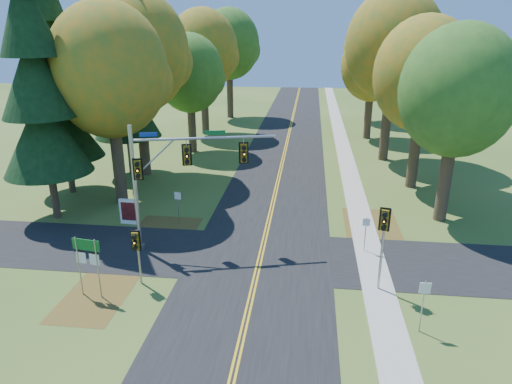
# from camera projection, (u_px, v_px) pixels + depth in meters

# --- Properties ---
(ground) EXTENTS (160.00, 160.00, 0.00)m
(ground) POSITION_uv_depth(u_px,v_px,m) (257.00, 274.00, 24.16)
(ground) COLOR #37521C
(ground) RESTS_ON ground
(road_main) EXTENTS (8.00, 160.00, 0.02)m
(road_main) POSITION_uv_depth(u_px,v_px,m) (257.00, 273.00, 24.16)
(road_main) COLOR black
(road_main) RESTS_ON ground
(road_cross) EXTENTS (60.00, 6.00, 0.02)m
(road_cross) POSITION_uv_depth(u_px,v_px,m) (261.00, 256.00, 26.03)
(road_cross) COLOR black
(road_cross) RESTS_ON ground
(centerline_left) EXTENTS (0.10, 160.00, 0.01)m
(centerline_left) POSITION_uv_depth(u_px,v_px,m) (255.00, 273.00, 24.17)
(centerline_left) COLOR gold
(centerline_left) RESTS_ON road_main
(centerline_right) EXTENTS (0.10, 160.00, 0.01)m
(centerline_right) POSITION_uv_depth(u_px,v_px,m) (258.00, 273.00, 24.14)
(centerline_right) COLOR gold
(centerline_right) RESTS_ON road_main
(sidewalk_east) EXTENTS (1.60, 160.00, 0.06)m
(sidewalk_east) POSITION_uv_depth(u_px,v_px,m) (376.00, 280.00, 23.47)
(sidewalk_east) COLOR #9E998E
(sidewalk_east) RESTS_ON ground
(leaf_patch_w_near) EXTENTS (4.00, 6.00, 0.00)m
(leaf_patch_w_near) POSITION_uv_depth(u_px,v_px,m) (161.00, 235.00, 28.62)
(leaf_patch_w_near) COLOR brown
(leaf_patch_w_near) RESTS_ON ground
(leaf_patch_e) EXTENTS (3.50, 8.00, 0.00)m
(leaf_patch_e) POSITION_uv_depth(u_px,v_px,m) (374.00, 232.00, 29.01)
(leaf_patch_e) COLOR brown
(leaf_patch_e) RESTS_ON ground
(leaf_patch_w_far) EXTENTS (3.00, 5.00, 0.00)m
(leaf_patch_w_far) POSITION_uv_depth(u_px,v_px,m) (97.00, 295.00, 22.19)
(leaf_patch_w_far) COLOR brown
(leaf_patch_w_far) RESTS_ON ground
(tree_w_a) EXTENTS (8.00, 8.00, 14.15)m
(tree_w_a) POSITION_uv_depth(u_px,v_px,m) (110.00, 71.00, 30.93)
(tree_w_a) COLOR #38281C
(tree_w_a) RESTS_ON ground
(tree_e_a) EXTENTS (7.20, 7.20, 12.73)m
(tree_e_a) POSITION_uv_depth(u_px,v_px,m) (459.00, 92.00, 28.17)
(tree_e_a) COLOR #38281C
(tree_e_a) RESTS_ON ground
(tree_w_b) EXTENTS (8.60, 8.60, 15.38)m
(tree_w_b) POSITION_uv_depth(u_px,v_px,m) (137.00, 53.00, 37.15)
(tree_w_b) COLOR #38281C
(tree_w_b) RESTS_ON ground
(tree_e_b) EXTENTS (7.60, 7.60, 13.33)m
(tree_e_b) POSITION_uv_depth(u_px,v_px,m) (425.00, 75.00, 34.47)
(tree_e_b) COLOR #38281C
(tree_e_b) RESTS_ON ground
(tree_w_c) EXTENTS (6.80, 6.80, 11.91)m
(tree_w_c) POSITION_uv_depth(u_px,v_px,m) (190.00, 74.00, 45.37)
(tree_w_c) COLOR #38281C
(tree_w_c) RESTS_ON ground
(tree_e_c) EXTENTS (8.80, 8.80, 15.79)m
(tree_e_c) POSITION_uv_depth(u_px,v_px,m) (394.00, 46.00, 41.56)
(tree_e_c) COLOR #38281C
(tree_e_c) RESTS_ON ground
(tree_w_d) EXTENTS (8.20, 8.20, 14.56)m
(tree_w_d) POSITION_uv_depth(u_px,v_px,m) (204.00, 50.00, 52.95)
(tree_w_d) COLOR #38281C
(tree_w_d) RESTS_ON ground
(tree_e_d) EXTENTS (7.00, 7.00, 12.32)m
(tree_e_d) POSITION_uv_depth(u_px,v_px,m) (373.00, 66.00, 51.03)
(tree_e_d) COLOR #38281C
(tree_e_d) RESTS_ON ground
(tree_w_e) EXTENTS (8.40, 8.40, 14.97)m
(tree_w_e) POSITION_uv_depth(u_px,v_px,m) (230.00, 44.00, 62.90)
(tree_w_e) COLOR #38281C
(tree_w_e) RESTS_ON ground
(tree_e_e) EXTENTS (7.80, 7.80, 13.74)m
(tree_e_e) POSITION_uv_depth(u_px,v_px,m) (373.00, 52.00, 60.57)
(tree_e_e) COLOR #38281C
(tree_e_e) RESTS_ON ground
(pine_a) EXTENTS (5.60, 5.60, 19.48)m
(pine_a) POSITION_uv_depth(u_px,v_px,m) (36.00, 81.00, 28.25)
(pine_a) COLOR #38281C
(pine_a) RESTS_ON ground
(pine_b) EXTENTS (5.60, 5.60, 17.31)m
(pine_b) POSITION_uv_depth(u_px,v_px,m) (58.00, 87.00, 33.44)
(pine_b) COLOR #38281C
(pine_b) RESTS_ON ground
(pine_c) EXTENTS (5.60, 5.60, 20.56)m
(pine_c) POSITION_uv_depth(u_px,v_px,m) (122.00, 61.00, 37.25)
(pine_c) COLOR #38281C
(pine_c) RESTS_ON ground
(traffic_mast) EXTENTS (7.92, 2.49, 7.40)m
(traffic_mast) POSITION_uv_depth(u_px,v_px,m) (171.00, 171.00, 25.41)
(traffic_mast) COLOR #9A9CA3
(traffic_mast) RESTS_ON ground
(east_signal_pole) EXTENTS (0.51, 0.60, 4.47)m
(east_signal_pole) POSITION_uv_depth(u_px,v_px,m) (384.00, 229.00, 21.42)
(east_signal_pole) COLOR #97989F
(east_signal_pole) RESTS_ON ground
(ped_signal_pole) EXTENTS (0.48, 0.56, 3.05)m
(ped_signal_pole) POSITION_uv_depth(u_px,v_px,m) (136.00, 245.00, 22.31)
(ped_signal_pole) COLOR #94979C
(ped_signal_pole) RESTS_ON ground
(route_sign_cluster) EXTENTS (1.43, 0.26, 3.08)m
(route_sign_cluster) POSITION_uv_depth(u_px,v_px,m) (87.00, 255.00, 21.49)
(route_sign_cluster) COLOR gray
(route_sign_cluster) RESTS_ON ground
(info_kiosk) EXTENTS (1.26, 0.25, 1.73)m
(info_kiosk) POSITION_uv_depth(u_px,v_px,m) (129.00, 212.00, 30.04)
(info_kiosk) COLOR white
(info_kiosk) RESTS_ON ground
(reg_sign_e_north) EXTENTS (0.41, 0.07, 2.17)m
(reg_sign_e_north) POSITION_uv_depth(u_px,v_px,m) (366.00, 228.00, 26.05)
(reg_sign_e_north) COLOR gray
(reg_sign_e_north) RESTS_ON ground
(reg_sign_e_south) EXTENTS (0.47, 0.08, 2.48)m
(reg_sign_e_south) POSITION_uv_depth(u_px,v_px,m) (424.00, 297.00, 19.01)
(reg_sign_e_south) COLOR gray
(reg_sign_e_south) RESTS_ON ground
(reg_sign_w) EXTENTS (0.45, 0.13, 2.37)m
(reg_sign_w) POSITION_uv_depth(u_px,v_px,m) (178.00, 202.00, 29.61)
(reg_sign_w) COLOR gray
(reg_sign_w) RESTS_ON ground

